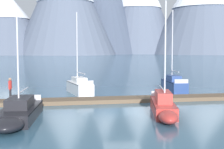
% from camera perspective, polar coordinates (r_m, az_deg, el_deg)
% --- Properties ---
extents(ground_plane, '(700.00, 700.00, 0.00)m').
position_cam_1_polar(ground_plane, '(22.20, 1.80, -6.41)').
color(ground_plane, '#335B75').
extents(mountain_central_massif, '(62.38, 62.38, 39.16)m').
position_cam_1_polar(mountain_central_massif, '(219.25, -17.72, 8.69)').
color(mountain_central_massif, slate).
rests_on(mountain_central_massif, ground).
extents(mountain_east_summit, '(59.61, 59.61, 64.40)m').
position_cam_1_polar(mountain_east_summit, '(234.77, -1.41, 11.74)').
color(mountain_east_summit, '#424C60').
rests_on(mountain_east_summit, ground).
extents(mountain_rear_spur, '(59.22, 59.22, 68.56)m').
position_cam_1_polar(mountain_rear_spur, '(241.70, 4.69, 12.33)').
color(mountain_rear_spur, slate).
rests_on(mountain_rear_spur, ground).
extents(mountain_north_horn, '(77.49, 77.49, 67.79)m').
position_cam_1_polar(mountain_north_horn, '(235.74, 15.86, 12.29)').
color(mountain_north_horn, slate).
rests_on(mountain_north_horn, ground).
extents(dock, '(26.82, 3.73, 0.30)m').
position_cam_1_polar(dock, '(26.07, 0.51, -4.42)').
color(dock, brown).
rests_on(dock, ground).
extents(sailboat_second_berth, '(2.16, 6.87, 6.33)m').
position_cam_1_polar(sailboat_second_berth, '(19.88, -15.98, -6.42)').
color(sailboat_second_berth, black).
rests_on(sailboat_second_berth, ground).
extents(sailboat_mid_dock_port, '(2.72, 5.85, 7.60)m').
position_cam_1_polar(sailboat_mid_dock_port, '(31.14, -5.92, -2.03)').
color(sailboat_mid_dock_port, white).
rests_on(sailboat_mid_dock_port, ground).
extents(sailboat_mid_dock_starboard, '(2.31, 6.75, 7.14)m').
position_cam_1_polar(sailboat_mid_dock_starboard, '(21.17, 9.01, -5.50)').
color(sailboat_mid_dock_starboard, '#B2332D').
rests_on(sailboat_mid_dock_starboard, ground).
extents(sailboat_far_berth, '(1.52, 5.77, 8.01)m').
position_cam_1_polar(sailboat_far_berth, '(33.27, 10.51, -1.65)').
color(sailboat_far_berth, navy).
rests_on(sailboat_far_berth, ground).
extents(person_on_dock, '(0.25, 0.59, 1.69)m').
position_cam_1_polar(person_on_dock, '(26.15, -17.29, -2.14)').
color(person_on_dock, '#232328').
rests_on(person_on_dock, dock).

